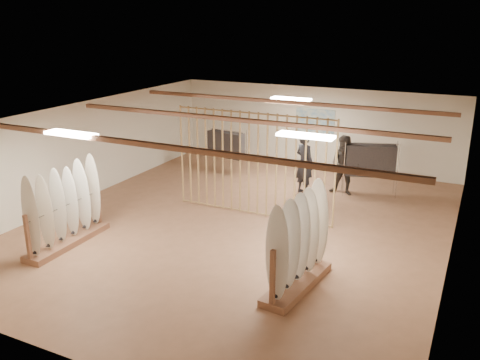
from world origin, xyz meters
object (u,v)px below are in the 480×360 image
at_px(clothing_rack_a, 226,144).
at_px(clothing_rack_b, 371,160).
at_px(shopper_a, 305,159).
at_px(rack_right, 298,256).
at_px(shopper_b, 345,162).
at_px(rack_left, 66,218).

bearing_deg(clothing_rack_a, clothing_rack_b, 6.54).
xyz_separation_m(clothing_rack_b, shopper_a, (-1.78, -0.72, 0.00)).
relative_size(rack_right, clothing_rack_b, 1.33).
relative_size(rack_right, shopper_b, 1.07).
bearing_deg(clothing_rack_b, rack_left, -147.98).
bearing_deg(clothing_rack_a, shopper_a, -7.47).
distance_m(rack_left, clothing_rack_a, 6.78).
relative_size(rack_left, shopper_b, 1.17).
xyz_separation_m(rack_right, shopper_a, (-1.73, 5.38, 0.38)).
bearing_deg(rack_left, clothing_rack_a, 83.04).
height_order(clothing_rack_a, shopper_b, shopper_b).
relative_size(clothing_rack_a, shopper_b, 0.75).
bearing_deg(clothing_rack_b, shopper_a, -175.90).
relative_size(rack_left, shopper_a, 1.12).
distance_m(rack_right, shopper_a, 5.67).
relative_size(clothing_rack_b, shopper_b, 0.81).
bearing_deg(clothing_rack_b, clothing_rack_a, 160.20).
height_order(rack_left, clothing_rack_b, rack_left).
xyz_separation_m(rack_left, shopper_b, (4.86, 6.30, 0.36)).
bearing_deg(shopper_a, clothing_rack_b, -128.82).
bearing_deg(rack_right, clothing_rack_a, 134.43).
distance_m(clothing_rack_b, shopper_a, 1.92).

